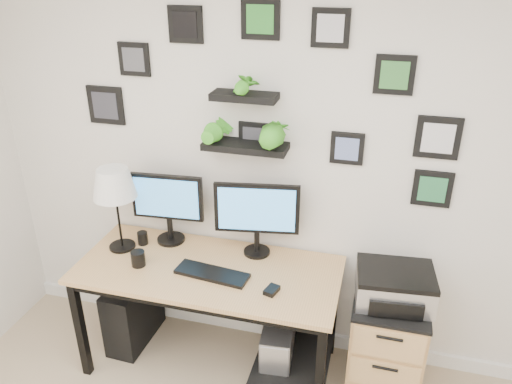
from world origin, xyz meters
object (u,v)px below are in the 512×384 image
(table_lamp, at_px, (114,185))
(pc_tower_grey, at_px, (278,349))
(pc_tower_black, at_px, (134,310))
(monitor_left, at_px, (168,203))
(file_cabinet, at_px, (386,343))
(monitor_right, at_px, (257,213))
(printer, at_px, (394,286))
(mug, at_px, (138,259))
(desk, at_px, (216,282))

(table_lamp, xyz_separation_m, pc_tower_grey, (1.06, -0.07, -0.99))
(pc_tower_black, bearing_deg, monitor_left, 33.73)
(pc_tower_grey, bearing_deg, file_cabinet, 7.46)
(monitor_right, bearing_deg, printer, -10.16)
(mug, distance_m, pc_tower_grey, 1.05)
(monitor_right, distance_m, mug, 0.77)
(desk, bearing_deg, printer, 2.49)
(mug, bearing_deg, monitor_left, 76.85)
(monitor_left, xyz_separation_m, mug, (-0.07, -0.31, -0.23))
(monitor_right, distance_m, pc_tower_grey, 0.88)
(monitor_left, distance_m, file_cabinet, 1.60)
(desk, xyz_separation_m, file_cabinet, (1.06, 0.06, -0.29))
(desk, xyz_separation_m, pc_tower_black, (-0.63, 0.04, -0.39))
(desk, height_order, file_cabinet, desk)
(mug, xyz_separation_m, pc_tower_black, (-0.18, 0.16, -0.56))
(file_cabinet, bearing_deg, table_lamp, -179.50)
(monitor_left, height_order, printer, monitor_left)
(desk, relative_size, monitor_left, 3.36)
(mug, height_order, pc_tower_black, mug)
(monitor_right, bearing_deg, table_lamp, -169.76)
(pc_tower_grey, xyz_separation_m, printer, (0.65, 0.07, 0.56))
(monitor_left, bearing_deg, mug, -103.15)
(monitor_left, bearing_deg, pc_tower_grey, -15.77)
(monitor_left, relative_size, pc_tower_black, 1.00)
(table_lamp, distance_m, printer, 1.76)
(mug, relative_size, pc_tower_grey, 0.22)
(monitor_right, xyz_separation_m, pc_tower_black, (-0.84, -0.16, -0.80))
(table_lamp, bearing_deg, mug, -38.98)
(pc_tower_black, bearing_deg, monitor_right, 12.75)
(monitor_left, height_order, file_cabinet, monitor_left)
(mug, bearing_deg, pc_tower_black, 138.29)
(desk, height_order, pc_tower_black, desk)
(desk, relative_size, pc_tower_black, 3.35)
(table_lamp, height_order, pc_tower_black, table_lamp)
(monitor_right, relative_size, pc_tower_grey, 1.20)
(desk, bearing_deg, mug, -165.47)
(table_lamp, height_order, pc_tower_grey, table_lamp)
(pc_tower_black, distance_m, pc_tower_grey, 1.05)
(file_cabinet, bearing_deg, pc_tower_grey, -172.54)
(table_lamp, height_order, printer, table_lamp)
(mug, distance_m, pc_tower_black, 0.61)
(monitor_left, xyz_separation_m, file_cabinet, (1.44, -0.14, -0.69))
(monitor_right, relative_size, pc_tower_black, 1.09)
(pc_tower_grey, bearing_deg, pc_tower_black, 176.23)
(desk, relative_size, file_cabinet, 2.39)
(monitor_right, bearing_deg, desk, -136.58)
(pc_tower_black, bearing_deg, printer, 2.34)
(printer, bearing_deg, pc_tower_grey, -173.60)
(monitor_left, xyz_separation_m, printer, (1.44, -0.15, -0.26))
(desk, height_order, monitor_left, monitor_left)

